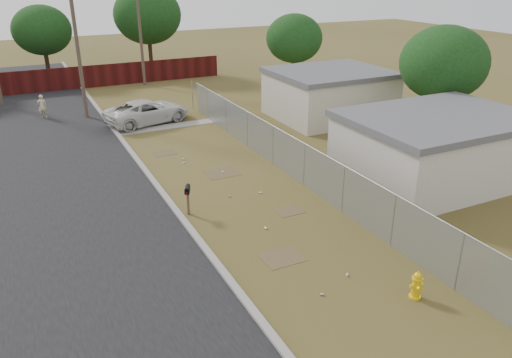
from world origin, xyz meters
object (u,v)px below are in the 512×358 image
fire_hydrant (417,286)px  mailbox (188,192)px  pickup_truck (148,111)px  pedestrian (42,106)px

fire_hydrant → mailbox: (-4.32, 8.31, 0.56)m
fire_hydrant → pickup_truck: pickup_truck is taller
mailbox → pickup_truck: size_ratio=0.23×
mailbox → pedestrian: (-3.98, 17.56, -0.21)m
fire_hydrant → mailbox: mailbox is taller
fire_hydrant → pickup_truck: size_ratio=0.17×
mailbox → pickup_truck: 13.51m
pedestrian → mailbox: bearing=109.2°
mailbox → pickup_truck: bearing=81.8°
pedestrian → pickup_truck: bearing=151.0°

